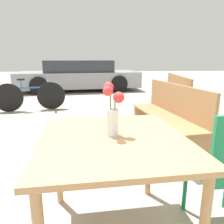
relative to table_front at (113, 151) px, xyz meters
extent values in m
cube|color=tan|center=(0.00, 0.00, 0.07)|extent=(0.95, 1.02, 0.03)
cylinder|color=tan|center=(-0.41, 0.39, -0.28)|extent=(0.05, 0.05, 0.68)
cylinder|color=tan|center=(0.35, 0.45, -0.28)|extent=(0.05, 0.05, 0.68)
cylinder|color=silver|center=(0.00, 0.03, 0.17)|extent=(0.08, 0.08, 0.17)
cylinder|color=silver|center=(0.00, 0.03, 0.14)|extent=(0.07, 0.07, 0.09)
cylinder|color=#337038|center=(0.02, 0.03, 0.20)|extent=(0.01, 0.01, 0.21)
sphere|color=red|center=(0.04, 0.03, 0.33)|extent=(0.07, 0.07, 0.07)
cylinder|color=#337038|center=(-0.01, 0.04, 0.23)|extent=(0.01, 0.01, 0.27)
sphere|color=red|center=(-0.02, 0.07, 0.39)|extent=(0.06, 0.06, 0.06)
cylinder|color=#337038|center=(-0.01, 0.02, 0.23)|extent=(0.01, 0.01, 0.25)
sphere|color=red|center=(-0.03, 0.00, 0.37)|extent=(0.06, 0.06, 0.06)
cube|color=#197A47|center=(0.76, 0.05, -0.19)|extent=(0.40, 0.40, 0.03)
cylinder|color=#197A47|center=(0.59, 0.22, -0.41)|extent=(0.03, 0.03, 0.42)
cylinder|color=#197A47|center=(0.59, -0.12, -0.41)|extent=(0.03, 0.03, 0.42)
cube|color=#9E7047|center=(0.81, 1.48, -0.18)|extent=(0.59, 1.59, 0.02)
cube|color=#9E7047|center=(0.97, 1.50, 0.03)|extent=(0.27, 1.54, 0.40)
cube|color=#9E7047|center=(0.92, 0.77, -0.41)|extent=(0.33, 0.11, 0.43)
cube|color=#9E7047|center=(0.70, 2.18, -0.41)|extent=(0.33, 0.11, 0.43)
cube|color=#9E7047|center=(1.42, 3.09, -0.18)|extent=(0.58, 1.84, 0.02)
cube|color=#9E7047|center=(1.58, 3.07, 0.03)|extent=(0.26, 1.80, 0.40)
cube|color=#9E7047|center=(1.31, 2.25, -0.41)|extent=(0.33, 0.10, 0.43)
cube|color=#9E7047|center=(1.52, 3.92, -0.41)|extent=(0.33, 0.10, 0.43)
cylinder|color=black|center=(-2.05, 3.76, -0.30)|extent=(0.64, 0.17, 0.64)
cylinder|color=black|center=(-1.13, 3.95, -0.30)|extent=(0.64, 0.17, 0.64)
cube|color=#235199|center=(-1.59, 3.85, -0.09)|extent=(0.83, 0.20, 0.03)
cylinder|color=#235199|center=(-1.75, 3.82, 0.01)|extent=(0.02, 0.02, 0.19)
cube|color=black|center=(-1.75, 3.82, 0.10)|extent=(0.17, 0.09, 0.04)
cube|color=#235199|center=(-1.18, 3.94, 0.05)|extent=(0.13, 0.44, 0.02)
cube|color=gray|center=(-0.71, 7.25, -0.20)|extent=(4.63, 2.44, 0.56)
cube|color=#2D333D|center=(-0.71, 7.25, 0.29)|extent=(2.64, 2.04, 0.42)
cylinder|color=black|center=(0.53, 8.31, -0.32)|extent=(0.62, 0.25, 0.60)
cylinder|color=black|center=(0.76, 6.53, -0.32)|extent=(0.62, 0.25, 0.60)
cylinder|color=black|center=(-2.19, 7.97, -0.32)|extent=(0.62, 0.25, 0.60)
cylinder|color=black|center=(-1.96, 6.18, -0.32)|extent=(0.62, 0.25, 0.60)
camera|label=1|loc=(-0.10, -1.25, 0.55)|focal=35.00mm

